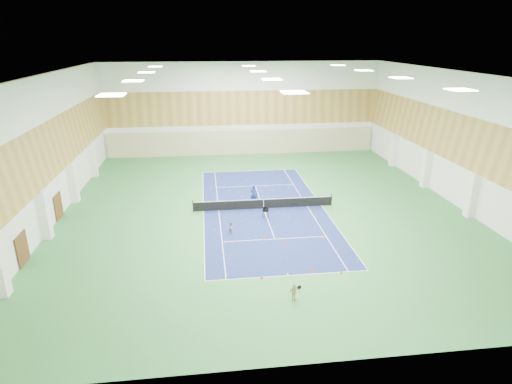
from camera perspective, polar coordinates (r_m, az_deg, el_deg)
The scene contains 22 objects.
ground at distance 39.37m, azimuth 1.01°, elevation -2.22°, with size 40.00×40.00×0.00m, color #317339.
room_shell at distance 37.52m, azimuth 1.06°, elevation 6.30°, with size 36.00×40.00×12.00m, color white, non-canonical shape.
wood_cladding at distance 37.11m, azimuth 1.08°, elevation 9.30°, with size 36.00×40.00×8.00m, color #B38842, non-canonical shape.
ceiling_light_grid at distance 36.59m, azimuth 1.12°, elevation 15.35°, with size 21.40×25.40×0.06m, color white, non-canonical shape.
court_surface at distance 39.37m, azimuth 1.01°, elevation -2.21°, with size 10.97×23.77×0.01m, color navy.
tennis_balls_scatter at distance 39.35m, azimuth 1.01°, elevation -2.16°, with size 10.57×22.77×0.07m, color #BBDF26, non-canonical shape.
tennis_net at distance 39.16m, azimuth 1.01°, elevation -1.47°, with size 12.80×0.10×1.10m, color black, non-canonical shape.
back_curtain at distance 57.63m, azimuth -1.72°, elevation 6.63°, with size 35.40×0.16×3.20m, color #C6B793.
door_left_a at distance 33.79m, azimuth -28.70°, elevation -6.69°, with size 0.08×1.80×2.20m, color #593319.
door_left_b at distance 40.69m, azimuth -24.85°, elevation -1.74°, with size 0.08×1.80×2.20m, color #593319.
coach at distance 40.24m, azimuth -0.29°, elevation -0.30°, with size 0.68×0.45×1.86m, color navy.
child_court at distance 34.32m, azimuth -3.31°, elevation -4.77°, with size 0.50×0.39×1.04m, color gray.
child_apron at distance 26.23m, azimuth 5.07°, elevation -13.14°, with size 0.65×0.27×1.11m, color tan.
ball_cart at distance 37.23m, azimuth 1.30°, elevation -2.79°, with size 0.53×0.53×0.92m, color black, non-canonical shape.
cone_svc_a at distance 32.94m, azimuth -4.36°, elevation -6.71°, with size 0.18×0.18×0.19m, color #EA590C.
cone_svc_b at distance 33.49m, azimuth 0.98°, elevation -6.15°, with size 0.20×0.20×0.23m, color #F4470C.
cone_svc_c at distance 33.23m, azimuth 3.83°, elevation -6.40°, with size 0.22×0.22×0.24m, color #D53E0B.
cone_svc_d at distance 34.00m, azimuth 8.93°, elevation -6.01°, with size 0.19×0.19×0.21m, color #FF620D.
cone_base_a at distance 28.51m, azimuth -4.96°, elevation -11.29°, with size 0.17×0.17×0.19m, color orange.
cone_base_b at distance 28.42m, azimuth 0.77°, elevation -11.26°, with size 0.21×0.21×0.23m, color #EB430C.
cone_base_c at distance 29.45m, azimuth 7.37°, elevation -10.23°, with size 0.21×0.21×0.24m, color #FE5B0D.
cone_base_d at distance 29.54m, azimuth 11.33°, elevation -10.42°, with size 0.19×0.19×0.21m, color #D73D0B.
Camera 1 is at (-5.13, -36.11, 14.82)m, focal length 30.00 mm.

